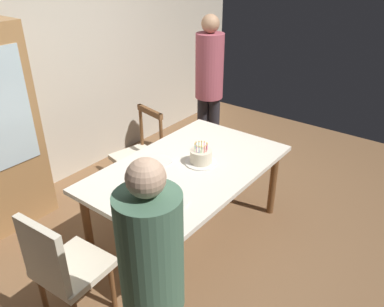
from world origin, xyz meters
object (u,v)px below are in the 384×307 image
Objects in this scene: dining_table at (189,173)px; birthday_cake at (201,157)px; person_guest at (209,84)px; plate_near_celebrant at (174,201)px; chair_upholstered at (62,266)px; person_celebrant at (153,281)px; plate_far_side at (160,161)px; chair_spindle_back at (139,156)px.

birthday_cake is at bearing -28.35° from dining_table.
person_guest is at bearing 28.33° from dining_table.
chair_upholstered reaches higher than plate_near_celebrant.
plate_near_celebrant is 0.95m from person_celebrant.
birthday_cake is 1.27× the size of plate_far_side.
person_celebrant is (-1.37, -0.71, 0.12)m from birthday_cake.
plate_near_celebrant is 1.00× the size of plate_far_side.
person_guest is at bearing -10.15° from chair_spindle_back.
plate_near_celebrant is at bearing -22.17° from chair_upholstered.
chair_spindle_back is 1.72m from chair_upholstered.
chair_upholstered is at bearing -152.72° from chair_spindle_back.
person_guest reaches higher than dining_table.
plate_far_side reaches higher than dining_table.
person_celebrant is (0.01, -0.84, 0.39)m from chair_upholstered.
dining_table is at bearing -105.93° from chair_spindle_back.
chair_upholstered is 0.53× the size of person_guest.
chair_spindle_back is 0.58× the size of person_celebrant.
chair_spindle_back is at bearing 74.07° from dining_table.
birthday_cake is 0.36m from plate_far_side.
birthday_cake is 0.29× the size of chair_spindle_back.
chair_upholstered is 2.66m from person_guest.
person_celebrant is at bearing -152.77° from birthday_cake.
chair_spindle_back is (0.33, 0.62, -0.30)m from plate_far_side.
person_celebrant is 2.92m from person_guest.
person_guest is at bearing 17.80° from plate_far_side.
chair_upholstered is at bearing -171.81° from plate_far_side.
chair_spindle_back is at bearing 81.25° from birthday_cake.
chair_upholstered is at bearing 157.83° from plate_near_celebrant.
chair_spindle_back is 1.18m from person_guest.
person_celebrant is at bearing -146.46° from plate_near_celebrant.
chair_upholstered is at bearing 176.63° from dining_table.
plate_far_side is 0.23× the size of chair_upholstered.
plate_far_side is 1.45m from person_guest.
person_guest reaches higher than chair_spindle_back.
chair_spindle_back is 1.00× the size of chair_upholstered.
person_guest reaches higher than plate_far_side.
person_celebrant is (-0.78, -0.52, 0.17)m from plate_near_celebrant.
plate_far_side is (-0.09, 0.25, 0.08)m from dining_table.
person_guest reaches higher than chair_upholstered.
chair_spindle_back is at bearing 61.44° from plate_far_side.
birthday_cake is 1.27× the size of plate_near_celebrant.
person_guest reaches higher than birthday_cake.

